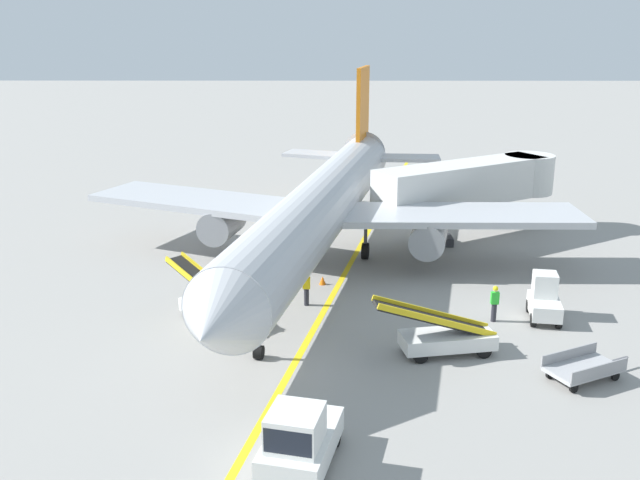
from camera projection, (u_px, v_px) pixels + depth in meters
name	position (u px, v px, depth m)	size (l,w,h in m)	color
ground_plane	(271.00, 369.00, 27.69)	(300.00, 300.00, 0.00)	gray
taxi_line_yellow	(319.00, 319.00, 32.46)	(0.30, 80.00, 0.01)	yellow
airliner	(322.00, 205.00, 38.87)	(27.98, 35.08, 10.10)	#B2B5BA
jet_bridge	(479.00, 182.00, 44.06)	(12.25, 8.84, 4.85)	silver
pushback_tug	(299.00, 440.00, 21.23)	(2.69, 3.94, 2.20)	silver
baggage_tug_near_wing	(544.00, 299.00, 32.25)	(1.67, 2.58, 2.10)	silver
belt_loader_forward_hold	(216.00, 306.00, 31.94)	(4.56, 4.26, 2.59)	silver
belt_loader_aft_hold	(445.00, 336.00, 28.81)	(5.15, 2.15, 2.59)	silver
baggage_cart_loaded	(584.00, 368.00, 26.79)	(3.72, 2.64, 0.94)	#A5A5A8
ground_crew_marshaller	(306.00, 287.00, 33.79)	(0.36, 0.24, 1.70)	#26262D
ground_crew_wing_walker	(495.00, 302.00, 31.95)	(0.36, 0.24, 1.70)	#26262D
safety_cone_nose_left	(231.00, 264.00, 39.29)	(0.36, 0.36, 0.44)	orange
safety_cone_nose_right	(277.00, 279.00, 36.90)	(0.36, 0.36, 0.44)	orange
safety_cone_wingtip_left	(323.00, 280.00, 36.72)	(0.36, 0.36, 0.44)	orange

